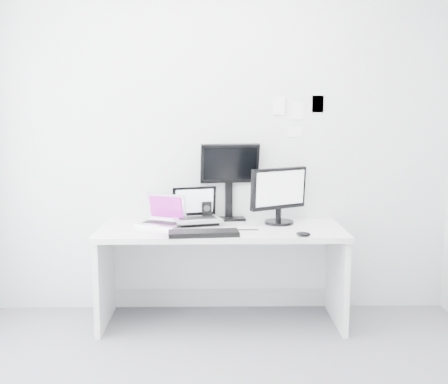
{
  "coord_description": "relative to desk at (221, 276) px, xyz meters",
  "views": [
    {
      "loc": [
        -0.05,
        -2.91,
        1.61
      ],
      "look_at": [
        0.02,
        1.23,
        1.0
      ],
      "focal_mm": 46.23,
      "sensor_mm": 36.0,
      "label": 1
    }
  ],
  "objects": [
    {
      "name": "wall_note_4",
      "position": [
        0.76,
        0.34,
        1.27
      ],
      "size": [
        0.1,
        0.0,
        0.13
      ],
      "primitive_type": "cube",
      "color": "white",
      "rests_on": "back_wall"
    },
    {
      "name": "back_wall",
      "position": [
        0.0,
        0.35,
        0.99
      ],
      "size": [
        3.6,
        0.0,
        3.6
      ],
      "primitive_type": "plane",
      "rotation": [
        1.57,
        0.0,
        0.0
      ],
      "color": "silver",
      "rests_on": "ground"
    },
    {
      "name": "macbook",
      "position": [
        -0.46,
        0.08,
        0.49
      ],
      "size": [
        0.4,
        0.36,
        0.24
      ],
      "primitive_type": "cube",
      "rotation": [
        0.0,
        0.0,
        -0.44
      ],
      "color": "silver",
      "rests_on": "desk"
    },
    {
      "name": "mouse",
      "position": [
        0.56,
        -0.29,
        0.38
      ],
      "size": [
        0.12,
        0.1,
        0.03
      ],
      "primitive_type": "ellipsoid",
      "rotation": [
        0.0,
        0.0,
        -0.37
      ],
      "color": "black",
      "rests_on": "desk"
    },
    {
      "name": "samsung_monitor",
      "position": [
        0.44,
        0.15,
        0.59
      ],
      "size": [
        0.53,
        0.43,
        0.44
      ],
      "primitive_type": "cube",
      "rotation": [
        0.0,
        0.0,
        0.53
      ],
      "color": "black",
      "rests_on": "desk"
    },
    {
      "name": "speaker",
      "position": [
        -0.11,
        0.25,
        0.44
      ],
      "size": [
        0.09,
        0.09,
        0.16
      ],
      "primitive_type": "cube",
      "rotation": [
        0.0,
        0.0,
        -0.19
      ],
      "color": "black",
      "rests_on": "desk"
    },
    {
      "name": "dell_laptop",
      "position": [
        -0.18,
        0.12,
        0.51
      ],
      "size": [
        0.4,
        0.34,
        0.28
      ],
      "primitive_type": "cube",
      "rotation": [
        0.0,
        0.0,
        0.26
      ],
      "color": "#9D9FA4",
      "rests_on": "desk"
    },
    {
      "name": "wall_note_1",
      "position": [
        0.6,
        0.34,
        1.22
      ],
      "size": [
        0.09,
        0.0,
        0.13
      ],
      "primitive_type": "cube",
      "color": "white",
      "rests_on": "back_wall"
    },
    {
      "name": "wall_note_2",
      "position": [
        0.75,
        0.34,
        1.26
      ],
      "size": [
        0.1,
        0.0,
        0.14
      ],
      "primitive_type": "cube",
      "color": "white",
      "rests_on": "back_wall"
    },
    {
      "name": "wall_note_0",
      "position": [
        0.45,
        0.34,
        1.26
      ],
      "size": [
        0.1,
        0.0,
        0.14
      ],
      "primitive_type": "cube",
      "color": "white",
      "rests_on": "back_wall"
    },
    {
      "name": "desk",
      "position": [
        0.0,
        0.0,
        0.0
      ],
      "size": [
        1.8,
        0.7,
        0.73
      ],
      "primitive_type": "cube",
      "color": "silver",
      "rests_on": "ground"
    },
    {
      "name": "wall_note_3",
      "position": [
        0.58,
        0.34,
        1.05
      ],
      "size": [
        0.11,
        0.0,
        0.08
      ],
      "primitive_type": "cube",
      "color": "white",
      "rests_on": "back_wall"
    },
    {
      "name": "keyboard",
      "position": [
        -0.13,
        -0.25,
        0.38
      ],
      "size": [
        0.5,
        0.21,
        0.03
      ],
      "primitive_type": "cube",
      "rotation": [
        0.0,
        0.0,
        0.09
      ],
      "color": "black",
      "rests_on": "desk"
    },
    {
      "name": "rear_monitor",
      "position": [
        0.07,
        0.31,
        0.68
      ],
      "size": [
        0.47,
        0.23,
        0.62
      ],
      "primitive_type": "cube",
      "rotation": [
        0.0,
        0.0,
        0.14
      ],
      "color": "black",
      "rests_on": "desk"
    }
  ]
}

